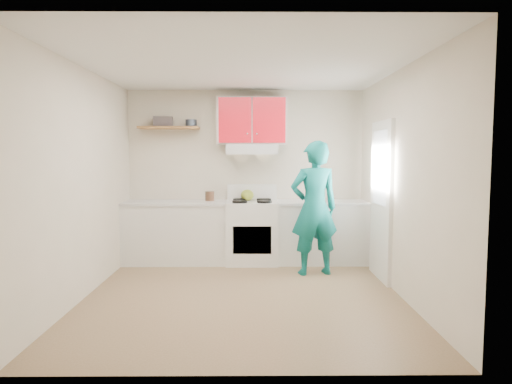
{
  "coord_description": "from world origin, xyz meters",
  "views": [
    {
      "loc": [
        0.11,
        -5.08,
        1.63
      ],
      "look_at": [
        0.15,
        0.55,
        1.15
      ],
      "focal_mm": 31.58,
      "sensor_mm": 36.0,
      "label": 1
    }
  ],
  "objects_px": {
    "tin": "(191,123)",
    "kettle": "(247,195)",
    "person": "(314,208)",
    "stove": "(252,232)",
    "crock": "(210,197)"
  },
  "relations": [
    {
      "from": "stove",
      "to": "crock",
      "type": "height_order",
      "value": "crock"
    },
    {
      "from": "kettle",
      "to": "person",
      "type": "bearing_deg",
      "value": -27.98
    },
    {
      "from": "stove",
      "to": "tin",
      "type": "xyz_separation_m",
      "value": [
        -0.91,
        0.16,
        1.63
      ]
    },
    {
      "from": "tin",
      "to": "kettle",
      "type": "xyz_separation_m",
      "value": [
        0.84,
        -0.03,
        -1.08
      ]
    },
    {
      "from": "kettle",
      "to": "crock",
      "type": "height_order",
      "value": "kettle"
    },
    {
      "from": "stove",
      "to": "tin",
      "type": "bearing_deg",
      "value": 169.81
    },
    {
      "from": "tin",
      "to": "person",
      "type": "xyz_separation_m",
      "value": [
        1.75,
        -0.82,
        -1.19
      ]
    },
    {
      "from": "crock",
      "to": "person",
      "type": "relative_size",
      "value": 0.09
    },
    {
      "from": "tin",
      "to": "person",
      "type": "distance_m",
      "value": 2.27
    },
    {
      "from": "tin",
      "to": "person",
      "type": "bearing_deg",
      "value": -25.14
    },
    {
      "from": "tin",
      "to": "crock",
      "type": "bearing_deg",
      "value": -13.69
    },
    {
      "from": "crock",
      "to": "stove",
      "type": "bearing_deg",
      "value": -8.66
    },
    {
      "from": "kettle",
      "to": "person",
      "type": "distance_m",
      "value": 1.21
    },
    {
      "from": "stove",
      "to": "person",
      "type": "relative_size",
      "value": 0.51
    },
    {
      "from": "crock",
      "to": "person",
      "type": "distance_m",
      "value": 1.66
    }
  ]
}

